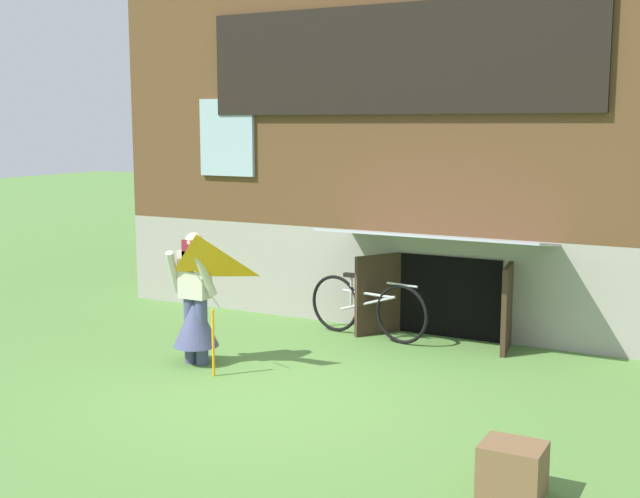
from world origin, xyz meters
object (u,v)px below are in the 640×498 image
kite (197,268)px  bicycle_silver (367,307)px  person (195,309)px  wooden_crate (512,469)px

kite → bicycle_silver: kite is taller
person → wooden_crate: size_ratio=3.33×
wooden_crate → kite: bearing=162.3°
person → bicycle_silver: (1.24, 2.00, -0.25)m
person → bicycle_silver: 2.36m
kite → person: bearing=129.7°
person → kite: bearing=-25.3°
bicycle_silver → person: bearing=-112.1°
bicycle_silver → wooden_crate: (2.85, -3.65, -0.20)m
kite → wooden_crate: bearing=-17.7°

